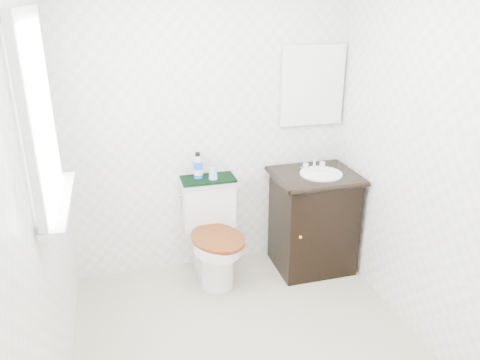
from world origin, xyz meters
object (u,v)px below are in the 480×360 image
trash_bin (216,262)px  mouthwash_bottle (198,166)px  toilet (213,237)px  cup (213,174)px  vanity (313,219)px

trash_bin → mouthwash_bottle: size_ratio=1.44×
toilet → trash_bin: bearing=-75.4°
mouthwash_bottle → cup: mouthwash_bottle is taller
mouthwash_bottle → cup: 0.13m
vanity → mouthwash_bottle: bearing=166.5°
trash_bin → mouthwash_bottle: mouthwash_bottle is taller
toilet → mouthwash_bottle: (-0.07, 0.15, 0.55)m
toilet → vanity: vanity is taller
vanity → cup: 0.90m
vanity → trash_bin: vanity is taller
toilet → vanity: 0.82m
trash_bin → toilet: bearing=104.6°
toilet → mouthwash_bottle: mouthwash_bottle is taller
trash_bin → mouthwash_bottle: bearing=112.8°
vanity → mouthwash_bottle: mouthwash_bottle is taller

